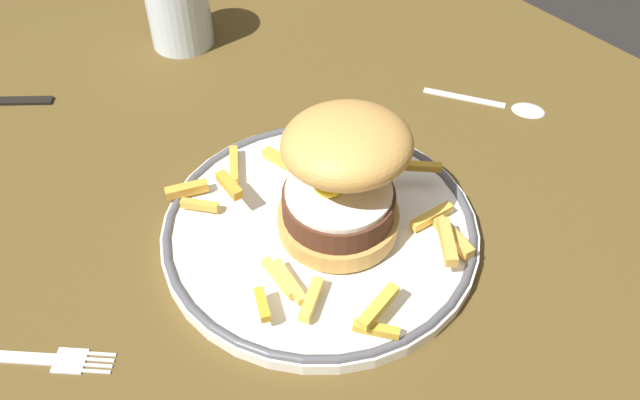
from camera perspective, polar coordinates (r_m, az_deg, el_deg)
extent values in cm
cube|color=#523E1B|center=(64.06, 1.92, -3.53)|extent=(124.91, 88.57, 4.00)
cylinder|color=white|center=(61.48, 0.00, -2.59)|extent=(28.11, 28.11, 1.20)
torus|color=#4C4C51|center=(61.03, 0.00, -2.22)|extent=(27.71, 27.71, 0.80)
cylinder|color=#C89447|center=(59.87, 1.50, -1.62)|extent=(10.57, 10.57, 1.80)
cylinder|color=#492819|center=(58.36, 1.54, -0.25)|extent=(9.62, 9.62, 2.32)
cylinder|color=white|center=(57.35, 1.57, 0.72)|extent=(9.04, 9.04, 0.50)
ellipsoid|color=yellow|center=(56.87, 0.79, 1.20)|extent=(2.60, 2.60, 1.40)
ellipsoid|color=tan|center=(55.27, 2.65, 4.54)|extent=(13.47, 13.19, 5.79)
cube|color=gold|center=(62.71, -9.93, -0.42)|extent=(3.12, 2.73, 0.72)
cube|color=gold|center=(64.19, -10.98, 0.87)|extent=(2.24, 3.95, 0.92)
cube|color=gold|center=(53.68, 4.86, -8.77)|extent=(1.91, 4.57, 0.94)
cube|color=gold|center=(55.06, -0.72, -8.23)|extent=(2.96, 3.84, 0.90)
cube|color=gold|center=(53.74, 4.68, -10.62)|extent=(3.35, 2.77, 0.75)
cube|color=gold|center=(60.13, 11.00, -3.05)|extent=(4.64, 1.75, 0.98)
cube|color=gold|center=(54.09, -4.79, -8.61)|extent=(2.98, 1.93, 0.77)
cube|color=#ECAF4B|center=(56.22, -2.58, -6.77)|extent=(4.73, 1.54, 0.79)
cube|color=#EEB249|center=(56.54, -3.43, -6.43)|extent=(4.41, 1.15, 0.75)
cube|color=gold|center=(65.80, -3.08, 3.19)|extent=(4.71, 1.90, 0.91)
cube|color=gold|center=(65.98, -7.13, 2.90)|extent=(4.32, 3.26, 0.77)
cube|color=yellow|center=(61.56, 9.22, -1.34)|extent=(1.23, 4.39, 0.83)
cube|color=gold|center=(61.29, -7.51, 1.23)|extent=(3.38, 1.20, 0.93)
cube|color=gold|center=(63.96, 8.04, 2.79)|extent=(3.60, 3.62, 0.71)
cube|color=gold|center=(64.95, 3.08, 2.42)|extent=(4.26, 3.42, 0.80)
cube|color=gold|center=(58.40, 10.48, -3.39)|extent=(4.34, 3.65, 0.99)
cube|color=gold|center=(66.64, -1.64, 3.81)|extent=(1.88, 3.08, 0.72)
cylinder|color=silver|center=(84.76, -11.65, 15.34)|extent=(7.34, 7.34, 9.33)
cylinder|color=silver|center=(86.05, -11.40, 13.89)|extent=(6.75, 6.75, 4.25)
cube|color=silver|center=(57.54, -20.01, -12.35)|extent=(3.25, 3.26, 0.32)
cube|color=silver|center=(57.12, -17.70, -12.00)|extent=(1.84, 1.92, 0.28)
cube|color=silver|center=(56.89, -17.84, -12.42)|extent=(1.84, 1.92, 0.28)
cube|color=silver|center=(56.65, -17.98, -12.85)|extent=(1.84, 1.92, 0.28)
cube|color=silver|center=(56.43, -18.13, -13.27)|extent=(1.84, 1.92, 0.28)
cube|color=black|center=(82.80, -23.91, 7.58)|extent=(5.91, 7.01, 0.70)
cube|color=silver|center=(78.02, 11.85, 8.34)|extent=(8.07, 5.42, 0.32)
ellipsoid|color=silver|center=(77.84, 16.93, 7.27)|extent=(4.43, 4.11, 0.90)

